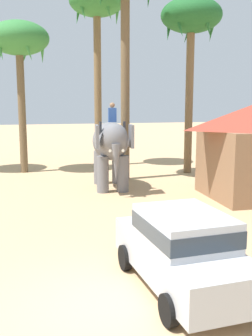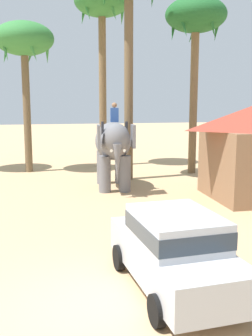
% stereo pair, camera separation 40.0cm
% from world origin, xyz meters
% --- Properties ---
extents(ground_plane, '(120.00, 120.00, 0.00)m').
position_xyz_m(ground_plane, '(0.00, 0.00, 0.00)').
color(ground_plane, tan).
extents(car_sedan_foreground, '(2.12, 4.22, 1.70)m').
position_xyz_m(car_sedan_foreground, '(1.86, 0.45, 0.93)').
color(car_sedan_foreground, '#B7BABF').
rests_on(car_sedan_foreground, ground).
extents(elephant_with_mahout, '(1.89, 3.94, 3.88)m').
position_xyz_m(elephant_with_mahout, '(2.34, 10.42, 1.99)').
color(elephant_with_mahout, slate).
rests_on(elephant_with_mahout, ground).
extents(palm_tree_behind_elephant, '(3.20, 3.20, 8.11)m').
position_xyz_m(palm_tree_behind_elephant, '(-1.53, 15.67, 6.98)').
color(palm_tree_behind_elephant, brown).
rests_on(palm_tree_behind_elephant, ground).
extents(palm_tree_near_hut, '(3.20, 3.20, 9.24)m').
position_xyz_m(palm_tree_near_hut, '(7.27, 13.43, 8.02)').
color(palm_tree_near_hut, brown).
rests_on(palm_tree_near_hut, ground).
extents(palm_tree_far_back, '(3.20, 3.20, 10.49)m').
position_xyz_m(palm_tree_far_back, '(2.86, 16.80, 9.16)').
color(palm_tree_far_back, brown).
rests_on(palm_tree_far_back, ground).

